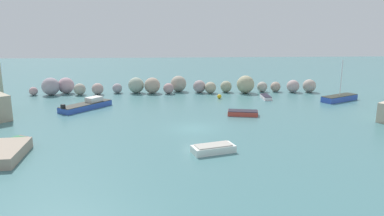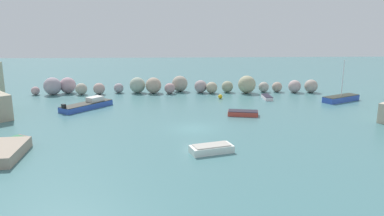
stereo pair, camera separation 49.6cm
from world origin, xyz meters
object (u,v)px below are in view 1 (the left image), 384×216
Objects in this scene: moored_boat_2 at (266,97)px; moored_boat_3 at (11,144)px; moored_boat_1 at (339,98)px; moored_boat_4 at (213,149)px; moored_boat_0 at (243,113)px; moored_boat_5 at (87,105)px; channel_buoy at (219,96)px.

moored_boat_2 is 32.71m from moored_boat_3.
moored_boat_4 is (-19.38, -19.02, -0.09)m from moored_boat_1.
moored_boat_1 reaches higher than moored_boat_4.
moored_boat_0 is 16.22m from moored_boat_1.
moored_boat_4 is at bearing -164.11° from moored_boat_1.
moored_boat_5 is (-13.65, 16.39, 0.12)m from moored_boat_4.
moored_boat_3 reaches higher than moored_boat_2.
moored_boat_1 is 33.13m from moored_boat_5.
moored_boat_4 is at bearing -102.74° from moored_boat_5.
channel_buoy is 0.17× the size of moored_boat_0.
channel_buoy is 17.79m from moored_boat_5.
moored_boat_0 is 10.44m from moored_boat_2.
moored_boat_2 is at bearing -24.59° from moored_boat_3.
moored_boat_4 is at bearing -67.02° from moored_boat_3.
moored_boat_2 is 0.46× the size of moored_boat_5.
moored_boat_4 is (16.68, -1.93, -0.03)m from moored_boat_3.
moored_boat_3 is 14.78m from moored_boat_5.
moored_boat_1 reaches higher than moored_boat_2.
moored_boat_1 is 1.89× the size of moored_boat_2.
moored_boat_4 is (-9.84, -21.08, 0.07)m from moored_boat_2.
channel_buoy is 0.09× the size of moored_boat_5.
moored_boat_5 is at bearing -163.26° from channel_buoy.
moored_boat_3 is 16.80m from moored_boat_4.
moored_boat_5 is (-17.03, -5.12, 0.13)m from channel_buoy.
moored_boat_3 reaches higher than moored_boat_0.
moored_boat_5 reaches higher than moored_boat_4.
channel_buoy is at bearing 142.55° from moored_boat_1.
moored_boat_2 is at bearing -107.01° from moored_boat_0.
channel_buoy reaches higher than moored_boat_2.
moored_boat_4 is 21.33m from moored_boat_5.
moored_boat_2 is at bearing 139.23° from moored_boat_1.
moored_boat_1 is at bearing -35.06° from moored_boat_3.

